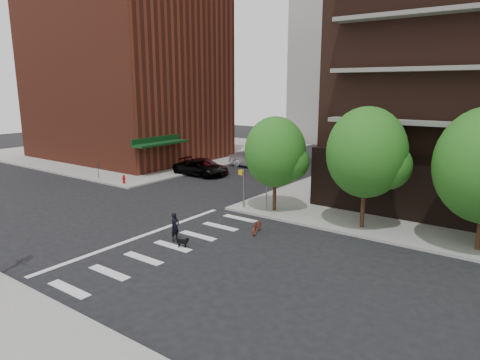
# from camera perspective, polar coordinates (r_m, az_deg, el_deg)

# --- Properties ---
(ground) EXTENTS (120.00, 120.00, 0.00)m
(ground) POSITION_cam_1_polar(r_m,az_deg,el_deg) (25.01, -13.89, -7.12)
(ground) COLOR black
(ground) RESTS_ON ground
(sidewalk_nw) EXTENTS (31.00, 33.00, 0.15)m
(sidewalk_nw) POSITION_cam_1_polar(r_m,az_deg,el_deg) (58.11, -11.87, 4.06)
(sidewalk_nw) COLOR gray
(sidewalk_nw) RESTS_ON ground
(crosswalk) EXTENTS (3.85, 13.00, 0.01)m
(crosswalk) POSITION_cam_1_polar(r_m,az_deg,el_deg) (23.44, -10.37, -8.28)
(crosswalk) COLOR silver
(crosswalk) RESTS_ON ground
(midrise_nw) EXTENTS (21.40, 15.50, 20.00)m
(midrise_nw) POSITION_cam_1_polar(r_m,az_deg,el_deg) (52.09, -15.07, 14.10)
(midrise_nw) COLOR maroon
(midrise_nw) RESTS_ON sidewalk_nw
(tree_a) EXTENTS (4.00, 4.00, 5.90)m
(tree_a) POSITION_cam_1_polar(r_m,az_deg,el_deg) (27.79, 4.72, 3.74)
(tree_a) COLOR #301E11
(tree_a) RESTS_ON sidewalk_ne
(tree_b) EXTENTS (4.50, 4.50, 6.65)m
(tree_b) POSITION_cam_1_polar(r_m,az_deg,el_deg) (25.16, 16.50, 3.53)
(tree_b) COLOR #301E11
(tree_b) RESTS_ON sidewalk_ne
(pedestrian_signal) EXTENTS (2.18, 0.67, 2.60)m
(pedestrian_signal) POSITION_cam_1_polar(r_m,az_deg,el_deg) (28.62, 1.16, -0.43)
(pedestrian_signal) COLOR slate
(pedestrian_signal) RESTS_ON sidewalk_ne
(fire_hydrant) EXTENTS (0.24, 0.24, 0.73)m
(fire_hydrant) POSITION_cam_1_polar(r_m,az_deg,el_deg) (37.49, -15.23, 0.16)
(fire_hydrant) COLOR #A50C0C
(fire_hydrant) RESTS_ON sidewalk_nw
(parking_meter) EXTENTS (0.10, 0.08, 1.32)m
(parking_meter) POSITION_cam_1_polar(r_m,az_deg,el_deg) (40.16, -18.41, 1.35)
(parking_meter) COLOR black
(parking_meter) RESTS_ON sidewalk_nw
(parked_car_black) EXTENTS (2.57, 5.30, 1.45)m
(parked_car_black) POSITION_cam_1_polar(r_m,az_deg,el_deg) (40.24, -5.36, 1.62)
(parked_car_black) COLOR black
(parked_car_black) RESTS_ON ground
(parked_car_maroon) EXTENTS (2.45, 5.10, 1.43)m
(parked_car_maroon) POSITION_cam_1_polar(r_m,az_deg,el_deg) (41.15, -4.72, 1.85)
(parked_car_maroon) COLOR #38050A
(parked_car_maroon) RESTS_ON ground
(parked_car_silver) EXTENTS (2.14, 5.29, 1.71)m
(parked_car_silver) POSITION_cam_1_polar(r_m,az_deg,el_deg) (43.96, 1.76, 2.75)
(parked_car_silver) COLOR #B7B8C0
(parked_car_silver) RESTS_ON ground
(scooter) EXTENTS (1.04, 1.71, 0.85)m
(scooter) POSITION_cam_1_polar(r_m,az_deg,el_deg) (24.46, 2.30, -6.15)
(scooter) COLOR #9C3017
(scooter) RESTS_ON ground
(dog_walker) EXTENTS (0.58, 0.39, 1.56)m
(dog_walker) POSITION_cam_1_polar(r_m,az_deg,el_deg) (23.44, -8.66, -6.19)
(dog_walker) COLOR black
(dog_walker) RESTS_ON ground
(dog) EXTENTS (0.64, 0.36, 0.53)m
(dog) POSITION_cam_1_polar(r_m,az_deg,el_deg) (22.56, -7.64, -8.12)
(dog) COLOR black
(dog) RESTS_ON ground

